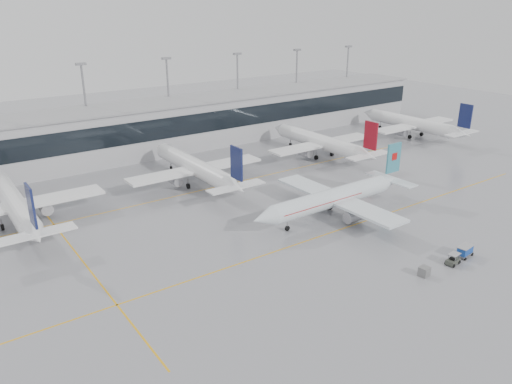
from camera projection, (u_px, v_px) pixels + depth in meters
ground at (300, 243)px, 79.15m from camera, size 320.00×320.00×0.00m
taxi_line_main at (300, 243)px, 79.15m from camera, size 120.00×0.25×0.01m
taxi_line_north at (205, 189)px, 102.07m from camera, size 120.00×0.25×0.01m
taxi_line_cross at (81, 258)px, 74.44m from camera, size 0.25×60.00×0.01m
terminal at (141, 130)px, 124.39m from camera, size 180.00×15.00×12.00m
terminal_glass at (153, 130)px, 118.09m from camera, size 180.00×0.20×5.00m
terminal_roof at (139, 106)px, 122.19m from camera, size 182.00×16.00×0.40m
light_masts at (129, 97)px, 126.37m from camera, size 156.40×1.00×22.60m
air_canada_jet at (336, 197)px, 88.39m from camera, size 35.35×27.91×11.01m
parked_jet_b at (14, 204)px, 84.71m from camera, size 29.64×36.96×11.72m
parked_jet_c at (196, 168)px, 103.57m from camera, size 29.64×36.96×11.72m
parked_jet_d at (321, 142)px, 122.44m from camera, size 29.64×36.96×11.72m
parked_jet_e at (413, 124)px, 141.30m from camera, size 29.64×36.96×11.72m
baggage_tug at (453, 261)px, 72.60m from camera, size 3.47×1.69×1.65m
baggage_cart at (465, 250)px, 74.71m from camera, size 3.01×1.92×1.75m
gse_unit at (424, 272)px, 69.46m from camera, size 1.52×1.43×1.37m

